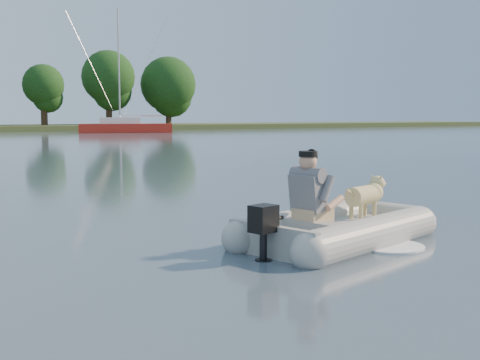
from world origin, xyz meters
TOP-DOWN VIEW (x-y plane):
  - water at (0.00, 0.00)m, footprint 160.00×160.00m
  - dinghy at (1.05, 0.33)m, footprint 5.39×4.56m
  - man at (0.39, 0.20)m, footprint 0.83×0.76m
  - dog at (1.64, 0.54)m, footprint 0.95×0.54m
  - outboard_motor at (-0.50, -0.09)m, footprint 0.46×0.38m
  - sailboat at (16.28, 49.50)m, footprint 9.05×5.45m

SIDE VIEW (x-z plane):
  - water at x=0.00m, z-range 0.00..0.00m
  - outboard_motor at x=-0.50m, z-range -0.08..0.68m
  - dog at x=1.64m, z-range 0.20..0.80m
  - sailboat at x=16.28m, z-range -5.45..6.49m
  - dinghy at x=1.05m, z-range -0.10..1.24m
  - man at x=0.39m, z-range 0.23..1.27m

